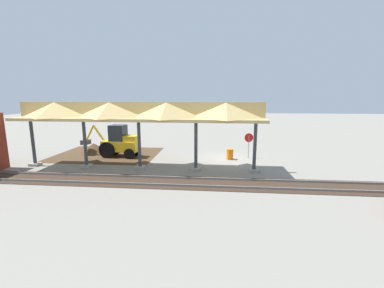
{
  "coord_description": "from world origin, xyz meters",
  "views": [
    {
      "loc": [
        0.82,
        21.5,
        5.32
      ],
      "look_at": [
        2.68,
        1.84,
        1.6
      ],
      "focal_mm": 24.0,
      "sensor_mm": 36.0,
      "label": 1
    }
  ],
  "objects": [
    {
      "name": "stop_sign",
      "position": [
        -2.0,
        -0.57,
        1.55
      ],
      "size": [
        0.76,
        0.14,
        2.16
      ],
      "color": "gray",
      "rests_on": "ground"
    },
    {
      "name": "backhoe",
      "position": [
        9.32,
        -0.02,
        1.26
      ],
      "size": [
        5.38,
        1.96,
        2.82
      ],
      "color": "yellow",
      "rests_on": "ground"
    },
    {
      "name": "rail_tracks",
      "position": [
        0.0,
        6.4,
        0.03
      ],
      "size": [
        60.0,
        2.58,
        0.15
      ],
      "color": "slate",
      "rests_on": "ground"
    },
    {
      "name": "ground_plane",
      "position": [
        0.0,
        0.0,
        0.0
      ],
      "size": [
        120.0,
        120.0,
        0.0
      ],
      "primitive_type": "plane",
      "color": "gray"
    },
    {
      "name": "dirt_work_zone",
      "position": [
        10.77,
        -0.68,
        0.0
      ],
      "size": [
        9.19,
        7.0,
        0.01
      ],
      "primitive_type": "cube",
      "color": "#4C3823",
      "rests_on": "ground"
    },
    {
      "name": "platform_canopy",
      "position": [
        6.39,
        3.55,
        4.18
      ],
      "size": [
        17.8,
        3.2,
        4.9
      ],
      "color": "#9E998E",
      "rests_on": "ground"
    },
    {
      "name": "dirt_mound",
      "position": [
        12.37,
        -1.36,
        0.0
      ],
      "size": [
        5.67,
        5.67,
        1.78
      ],
      "primitive_type": "cone",
      "color": "#4C3823",
      "rests_on": "ground"
    },
    {
      "name": "traffic_barrel",
      "position": [
        -0.38,
        0.12,
        0.45
      ],
      "size": [
        0.56,
        0.56,
        0.9
      ],
      "primitive_type": "cylinder",
      "color": "orange",
      "rests_on": "ground"
    }
  ]
}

